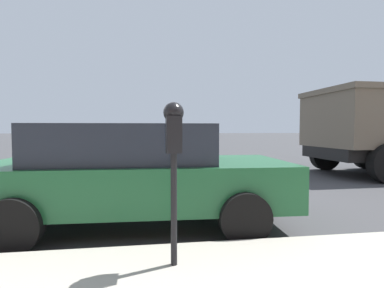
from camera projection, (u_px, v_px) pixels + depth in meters
name	position (u px, v px, depth m)	size (l,w,h in m)	color
ground_plane	(116.00, 207.00, 5.40)	(220.00, 220.00, 0.00)	#424244
parking_meter	(174.00, 141.00, 2.77)	(0.21, 0.19, 1.53)	black
car_green	(135.00, 172.00, 4.37)	(2.16, 4.35, 1.47)	#1E5B33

